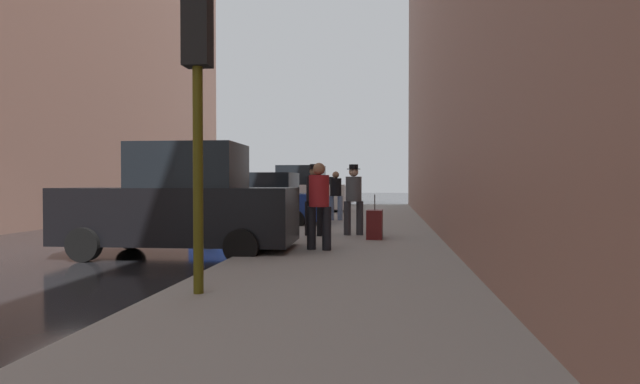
{
  "coord_description": "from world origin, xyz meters",
  "views": [
    {
      "loc": [
        6.73,
        -10.44,
        1.48
      ],
      "look_at": [
        4.44,
        6.58,
        1.14
      ],
      "focal_mm": 28.0,
      "sensor_mm": 36.0,
      "label": 1
    }
  ],
  "objects_px": {
    "traffic_light": "(198,75)",
    "pedestrian_in_red_jacket": "(319,201)",
    "parked_black_suv": "(182,204)",
    "parked_silver_sedan": "(317,193)",
    "parked_blue_sedan": "(262,201)",
    "fire_hydrant": "(324,209)",
    "parked_white_van": "(298,192)",
    "pedestrian_with_beanie": "(354,196)",
    "pedestrian_in_jeans": "(336,193)",
    "pedestrian_with_fedora": "(314,196)",
    "rolling_suitcase": "(375,224)"
  },
  "relations": [
    {
      "from": "parked_white_van",
      "to": "traffic_light",
      "type": "distance_m",
      "value": 17.16
    },
    {
      "from": "parked_black_suv",
      "to": "rolling_suitcase",
      "type": "bearing_deg",
      "value": 30.16
    },
    {
      "from": "parked_blue_sedan",
      "to": "parked_white_van",
      "type": "distance_m",
      "value": 6.72
    },
    {
      "from": "parked_white_van",
      "to": "rolling_suitcase",
      "type": "distance_m",
      "value": 11.56
    },
    {
      "from": "pedestrian_with_beanie",
      "to": "pedestrian_in_red_jacket",
      "type": "height_order",
      "value": "pedestrian_with_beanie"
    },
    {
      "from": "pedestrian_with_fedora",
      "to": "pedestrian_in_jeans",
      "type": "xyz_separation_m",
      "value": [
        0.0,
        5.15,
        -0.03
      ]
    },
    {
      "from": "fire_hydrant",
      "to": "traffic_light",
      "type": "bearing_deg",
      "value": -89.77
    },
    {
      "from": "parked_black_suv",
      "to": "parked_white_van",
      "type": "height_order",
      "value": "same"
    },
    {
      "from": "parked_silver_sedan",
      "to": "rolling_suitcase",
      "type": "bearing_deg",
      "value": -77.62
    },
    {
      "from": "parked_white_van",
      "to": "fire_hydrant",
      "type": "relative_size",
      "value": 6.57
    },
    {
      "from": "parked_blue_sedan",
      "to": "rolling_suitcase",
      "type": "bearing_deg",
      "value": -47.81
    },
    {
      "from": "pedestrian_with_fedora",
      "to": "rolling_suitcase",
      "type": "xyz_separation_m",
      "value": [
        1.5,
        -0.48,
        -0.65
      ]
    },
    {
      "from": "parked_blue_sedan",
      "to": "pedestrian_with_fedora",
      "type": "relative_size",
      "value": 2.4
    },
    {
      "from": "traffic_light",
      "to": "pedestrian_with_beanie",
      "type": "relative_size",
      "value": 2.03
    },
    {
      "from": "fire_hydrant",
      "to": "pedestrian_with_fedora",
      "type": "bearing_deg",
      "value": -85.14
    },
    {
      "from": "parked_silver_sedan",
      "to": "rolling_suitcase",
      "type": "height_order",
      "value": "parked_silver_sedan"
    },
    {
      "from": "parked_blue_sedan",
      "to": "fire_hydrant",
      "type": "xyz_separation_m",
      "value": [
        1.8,
        2.08,
        -0.35
      ]
    },
    {
      "from": "parked_white_van",
      "to": "pedestrian_with_beanie",
      "type": "xyz_separation_m",
      "value": [
        3.25,
        -10.13,
        0.1
      ]
    },
    {
      "from": "parked_blue_sedan",
      "to": "pedestrian_with_beanie",
      "type": "distance_m",
      "value": 4.73
    },
    {
      "from": "parked_white_van",
      "to": "traffic_light",
      "type": "relative_size",
      "value": 1.29
    },
    {
      "from": "traffic_light",
      "to": "pedestrian_in_red_jacket",
      "type": "bearing_deg",
      "value": 77.15
    },
    {
      "from": "parked_black_suv",
      "to": "pedestrian_in_red_jacket",
      "type": "distance_m",
      "value": 2.77
    },
    {
      "from": "parked_silver_sedan",
      "to": "pedestrian_with_beanie",
      "type": "height_order",
      "value": "pedestrian_with_beanie"
    },
    {
      "from": "parked_blue_sedan",
      "to": "pedestrian_with_fedora",
      "type": "xyz_separation_m",
      "value": [
        2.3,
        -3.72,
        0.29
      ]
    },
    {
      "from": "parked_black_suv",
      "to": "fire_hydrant",
      "type": "distance_m",
      "value": 8.69
    },
    {
      "from": "pedestrian_with_fedora",
      "to": "parked_blue_sedan",
      "type": "bearing_deg",
      "value": 121.71
    },
    {
      "from": "parked_silver_sedan",
      "to": "fire_hydrant",
      "type": "height_order",
      "value": "parked_silver_sedan"
    },
    {
      "from": "fire_hydrant",
      "to": "pedestrian_in_jeans",
      "type": "bearing_deg",
      "value": -52.38
    },
    {
      "from": "parked_white_van",
      "to": "rolling_suitcase",
      "type": "relative_size",
      "value": 4.45
    },
    {
      "from": "pedestrian_with_fedora",
      "to": "pedestrian_in_jeans",
      "type": "height_order",
      "value": "pedestrian_with_fedora"
    },
    {
      "from": "parked_silver_sedan",
      "to": "parked_black_suv",
      "type": "bearing_deg",
      "value": -90.0
    },
    {
      "from": "parked_black_suv",
      "to": "parked_silver_sedan",
      "type": "bearing_deg",
      "value": 90.0
    },
    {
      "from": "parked_white_van",
      "to": "rolling_suitcase",
      "type": "bearing_deg",
      "value": -70.79
    },
    {
      "from": "parked_black_suv",
      "to": "parked_blue_sedan",
      "type": "relative_size",
      "value": 1.09
    },
    {
      "from": "parked_silver_sedan",
      "to": "fire_hydrant",
      "type": "xyz_separation_m",
      "value": [
        1.8,
        -11.04,
        -0.35
      ]
    },
    {
      "from": "parked_black_suv",
      "to": "parked_silver_sedan",
      "type": "relative_size",
      "value": 1.09
    },
    {
      "from": "fire_hydrant",
      "to": "traffic_light",
      "type": "distance_m",
      "value": 12.55
    },
    {
      "from": "pedestrian_in_jeans",
      "to": "pedestrian_with_fedora",
      "type": "bearing_deg",
      "value": -90.04
    },
    {
      "from": "parked_blue_sedan",
      "to": "traffic_light",
      "type": "bearing_deg",
      "value": -79.76
    },
    {
      "from": "parked_blue_sedan",
      "to": "traffic_light",
      "type": "distance_m",
      "value": 10.6
    },
    {
      "from": "parked_silver_sedan",
      "to": "pedestrian_in_jeans",
      "type": "height_order",
      "value": "pedestrian_in_jeans"
    },
    {
      "from": "traffic_light",
      "to": "pedestrian_in_jeans",
      "type": "height_order",
      "value": "traffic_light"
    },
    {
      "from": "pedestrian_in_red_jacket",
      "to": "rolling_suitcase",
      "type": "xyz_separation_m",
      "value": [
        1.04,
        2.08,
        -0.61
      ]
    },
    {
      "from": "parked_blue_sedan",
      "to": "pedestrian_in_jeans",
      "type": "height_order",
      "value": "pedestrian_in_jeans"
    },
    {
      "from": "fire_hydrant",
      "to": "pedestrian_with_fedora",
      "type": "distance_m",
      "value": 5.85
    },
    {
      "from": "parked_blue_sedan",
      "to": "parked_silver_sedan",
      "type": "height_order",
      "value": "same"
    },
    {
      "from": "pedestrian_in_red_jacket",
      "to": "pedestrian_with_fedora",
      "type": "xyz_separation_m",
      "value": [
        -0.47,
        2.56,
        0.03
      ]
    },
    {
      "from": "pedestrian_in_jeans",
      "to": "rolling_suitcase",
      "type": "xyz_separation_m",
      "value": [
        1.5,
        -5.63,
        -0.61
      ]
    },
    {
      "from": "parked_black_suv",
      "to": "rolling_suitcase",
      "type": "distance_m",
      "value": 4.43
    },
    {
      "from": "parked_white_van",
      "to": "fire_hydrant",
      "type": "distance_m",
      "value": 5.0
    }
  ]
}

